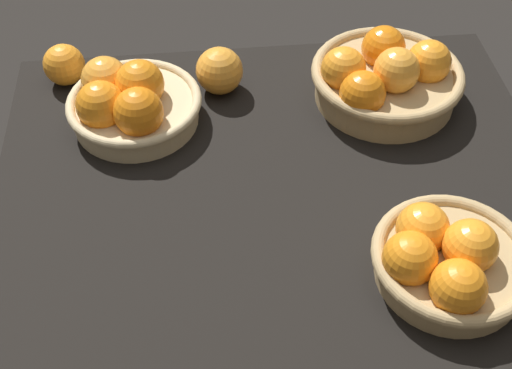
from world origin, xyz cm
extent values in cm
cube|color=black|center=(0.00, 0.00, 1.50)|extent=(84.00, 72.00, 3.00)
cylinder|color=#D3BC8C|center=(-21.03, 17.85, 5.00)|extent=(20.07, 20.07, 4.01)
torus|color=#D3BC8C|center=(-21.03, 17.85, 7.01)|extent=(21.59, 21.59, 1.52)
sphere|color=orange|center=(-19.81, 19.09, 9.46)|extent=(7.76, 7.76, 7.76)
sphere|color=orange|center=(-20.02, 12.75, 9.03)|extent=(7.76, 7.76, 7.76)
sphere|color=#F49E33|center=(-25.56, 22.04, 8.38)|extent=(7.76, 7.76, 7.76)
sphere|color=orange|center=(-25.85, 15.40, 8.65)|extent=(7.76, 7.76, 7.76)
cylinder|color=tan|center=(20.31, 19.44, 5.57)|extent=(23.19, 23.19, 5.15)
torus|color=tan|center=(20.31, 19.44, 8.15)|extent=(25.08, 25.08, 1.90)
sphere|color=orange|center=(12.67, 18.88, 9.89)|extent=(7.34, 7.34, 7.34)
sphere|color=#F49E33|center=(20.64, 16.46, 10.87)|extent=(7.34, 7.34, 7.34)
sphere|color=orange|center=(20.35, 23.75, 10.05)|extent=(7.34, 7.34, 7.34)
sphere|color=orange|center=(26.77, 19.19, 9.96)|extent=(7.34, 7.34, 7.34)
sphere|color=orange|center=(14.72, 13.42, 9.11)|extent=(7.34, 7.34, 7.34)
cylinder|color=tan|center=(20.10, -17.45, 5.01)|extent=(19.17, 19.17, 4.01)
torus|color=tan|center=(20.10, -17.45, 7.01)|extent=(20.98, 20.98, 1.81)
sphere|color=orange|center=(13.99, -18.22, 8.53)|extent=(7.03, 7.03, 7.03)
sphere|color=orange|center=(21.80, -17.57, 9.18)|extent=(7.03, 7.03, 7.03)
sphere|color=orange|center=(16.99, -13.48, 8.30)|extent=(7.03, 7.03, 7.03)
sphere|color=orange|center=(18.66, -22.99, 8.49)|extent=(7.03, 7.03, 7.03)
sphere|color=#F49E33|center=(-6.99, 24.42, 6.98)|extent=(7.96, 7.96, 7.96)
sphere|color=orange|center=(-33.10, 29.42, 6.52)|extent=(7.05, 7.05, 7.05)
camera|label=1|loc=(-10.40, -66.93, 76.27)|focal=47.51mm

